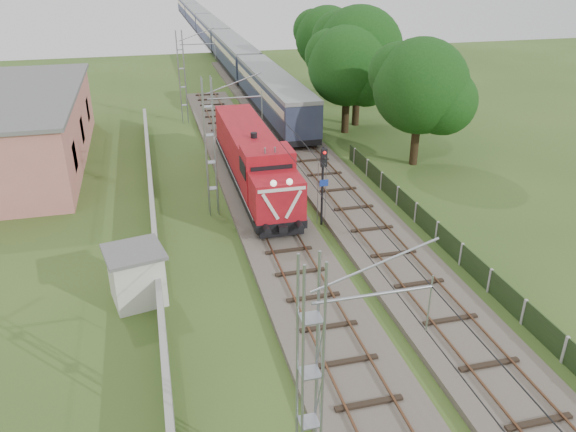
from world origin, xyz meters
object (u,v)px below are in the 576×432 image
object	(u,v)px
locomotive	(253,158)
relay_hut	(137,275)
coach_rake	(212,31)
signal_post	(323,173)

from	to	relation	value
locomotive	relay_hut	world-z (taller)	locomotive
coach_rake	signal_post	xyz separation A→B (m)	(-2.29, -66.90, 0.70)
signal_post	relay_hut	bearing A→B (deg)	-152.66
signal_post	relay_hut	xyz separation A→B (m)	(-10.11, -5.23, -1.88)
coach_rake	signal_post	bearing A→B (deg)	-91.96
signal_post	relay_hut	world-z (taller)	signal_post
locomotive	signal_post	distance (m)	6.80
relay_hut	coach_rake	bearing A→B (deg)	80.24
locomotive	coach_rake	bearing A→B (deg)	85.29
signal_post	relay_hut	size ratio (longest dim) A/B	1.59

